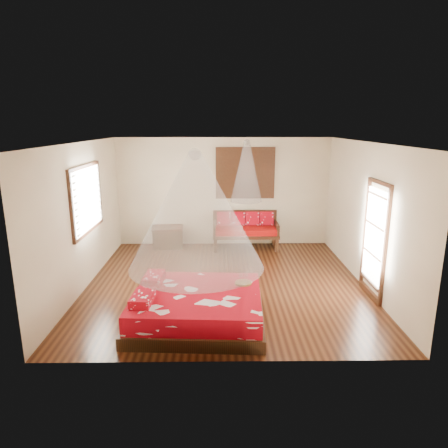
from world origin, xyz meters
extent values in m
cube|color=black|center=(0.00, 0.00, -0.01)|extent=(5.50, 5.50, 0.02)
cube|color=white|center=(0.00, 0.00, 2.81)|extent=(5.50, 5.50, 0.02)
cube|color=#C4B08F|center=(-2.76, 0.00, 1.40)|extent=(0.02, 5.50, 2.80)
cube|color=#C4B08F|center=(2.76, 0.00, 1.40)|extent=(0.02, 5.50, 2.80)
cube|color=#C4B08F|center=(0.00, 2.76, 1.40)|extent=(5.50, 0.02, 2.80)
cube|color=#C4B08F|center=(0.00, -2.76, 1.40)|extent=(5.50, 0.02, 2.80)
cube|color=black|center=(-0.47, -1.60, 0.10)|extent=(2.22, 2.03, 0.20)
cube|color=#9A0412|center=(-0.47, -1.60, 0.35)|extent=(2.11, 1.92, 0.30)
cube|color=#9A0412|center=(-1.28, -1.96, 0.57)|extent=(0.33, 0.57, 0.14)
cube|color=#9A0412|center=(-1.24, -1.15, 0.57)|extent=(0.33, 0.57, 0.14)
cube|color=black|center=(-0.21, 1.99, 0.21)|extent=(0.08, 0.08, 0.42)
cube|color=black|center=(1.33, 1.99, 0.21)|extent=(0.08, 0.08, 0.42)
cube|color=black|center=(-0.21, 2.61, 0.21)|extent=(0.08, 0.08, 0.42)
cube|color=black|center=(1.33, 2.61, 0.21)|extent=(0.08, 0.08, 0.42)
cube|color=black|center=(0.56, 2.30, 0.38)|extent=(1.66, 0.74, 0.08)
cube|color=#910505|center=(0.56, 2.30, 0.49)|extent=(1.60, 0.68, 0.14)
cube|color=black|center=(0.56, 2.63, 0.67)|extent=(1.66, 0.06, 0.55)
cube|color=black|center=(-0.23, 2.30, 0.54)|extent=(0.06, 0.74, 0.30)
cube|color=black|center=(1.35, 2.30, 0.54)|extent=(0.06, 0.74, 0.30)
cube|color=#9A0412|center=(0.00, 2.51, 0.74)|extent=(0.35, 0.19, 0.37)
cube|color=#9A0412|center=(0.37, 2.51, 0.74)|extent=(0.35, 0.19, 0.37)
cube|color=#9A0412|center=(0.74, 2.51, 0.74)|extent=(0.35, 0.19, 0.37)
cube|color=#9A0412|center=(1.11, 2.51, 0.74)|extent=(0.35, 0.19, 0.37)
cube|color=black|center=(-1.45, 2.45, 0.25)|extent=(0.81, 0.62, 0.50)
cube|color=black|center=(-1.45, 2.45, 0.52)|extent=(0.85, 0.66, 0.05)
cube|color=black|center=(0.56, 2.72, 1.90)|extent=(1.52, 0.06, 1.32)
cube|color=black|center=(0.56, 2.71, 1.90)|extent=(1.35, 0.04, 1.10)
cube|color=black|center=(-2.72, 0.20, 1.70)|extent=(0.08, 1.74, 1.34)
cube|color=white|center=(-2.68, 0.20, 1.70)|extent=(0.04, 1.54, 1.10)
cube|color=black|center=(2.72, -0.60, 1.05)|extent=(0.08, 1.02, 2.16)
cube|color=white|center=(2.70, -0.60, 1.15)|extent=(0.03, 0.82, 1.70)
cylinder|color=brown|center=(0.29, -1.24, 0.52)|extent=(0.29, 0.29, 0.03)
cone|color=white|center=(-0.47, -1.60, 1.85)|extent=(2.11, 2.11, 1.80)
cone|color=white|center=(0.56, 2.25, 2.00)|extent=(0.79, 0.79, 1.50)
camera|label=1|loc=(-0.12, -7.54, 3.14)|focal=32.00mm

